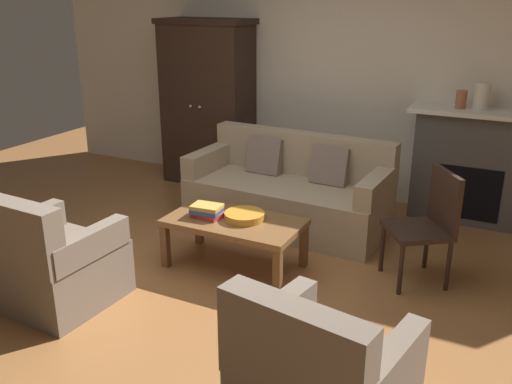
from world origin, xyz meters
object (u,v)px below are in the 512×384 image
armoire (208,103)px  armchair_near_left (53,264)px  fruit_bowl (244,216)px  side_chair_wooden (429,220)px  couch (289,193)px  armchair_near_right (320,382)px  book_stack (207,211)px  mantel_vase_terracotta (461,99)px  mantel_vase_cream (482,97)px  fireplace (473,166)px  coffee_table (234,226)px

armoire → armchair_near_left: bearing=-81.0°
fruit_bowl → side_chair_wooden: (1.38, 0.43, 0.06)m
couch → armchair_near_right: size_ratio=2.19×
couch → armchair_near_right: armchair_near_right is taller
fruit_bowl → armchair_near_left: size_ratio=0.37×
book_stack → armchair_near_left: 1.25m
mantel_vase_terracotta → mantel_vase_cream: bearing=0.0°
armoire → mantel_vase_cream: size_ratio=7.48×
armchair_near_left → armchair_near_right: same height
fireplace → book_stack: fireplace is taller
coffee_table → armchair_near_right: armchair_near_right is taller
side_chair_wooden → book_stack: bearing=-162.8°
book_stack → armchair_near_right: size_ratio=0.29×
mantel_vase_terracotta → coffee_table: bearing=-126.4°
fireplace → couch: (-1.56, -0.88, -0.25)m
fireplace → couch: size_ratio=0.65×
couch → armchair_near_left: 2.34m
mantel_vase_terracotta → mantel_vase_cream: mantel_vase_cream is taller
armoire → mantel_vase_terracotta: armoire is taller
armchair_near_right → side_chair_wooden: 1.94m
book_stack → coffee_table: bearing=11.6°
fireplace → mantel_vase_terracotta: bearing=-174.3°
book_stack → fruit_bowl: bearing=16.7°
fruit_bowl → couch: bearing=92.1°
armoire → mantel_vase_terracotta: (2.77, 0.06, 0.26)m
mantel_vase_terracotta → fireplace: bearing=5.7°
fireplace → coffee_table: bearing=-129.5°
armoire → fruit_bowl: size_ratio=5.75×
armchair_near_right → coffee_table: bearing=131.6°
mantel_vase_terracotta → armchair_near_left: bearing=-127.5°
fruit_bowl → armchair_near_right: bearing=-50.8°
mantel_vase_cream → side_chair_wooden: 1.62m
mantel_vase_cream → armchair_near_right: bearing=-95.1°
armoire → armchair_near_right: bearing=-51.3°
armchair_near_left → side_chair_wooden: bearing=33.8°
fruit_bowl → mantel_vase_cream: mantel_vase_cream is taller
couch → fruit_bowl: (0.04, -1.01, 0.13)m
couch → armchair_near_left: armchair_near_left is taller
fireplace → mantel_vase_cream: 0.68m
couch → side_chair_wooden: size_ratio=2.17×
fruit_bowl → armchair_near_right: (1.22, -1.49, -0.13)m
fireplace → armoire: size_ratio=0.67×
couch → mantel_vase_cream: size_ratio=7.74×
armoire → fireplace: bearing=1.5°
coffee_table → side_chair_wooden: bearing=18.1°
mantel_vase_cream → armchair_near_right: size_ratio=0.28×
book_stack → armchair_near_right: armchair_near_right is taller
coffee_table → mantel_vase_cream: bearing=50.2°
coffee_table → armchair_near_right: (1.29, -1.45, -0.05)m
armoire → fruit_bowl: 2.36m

